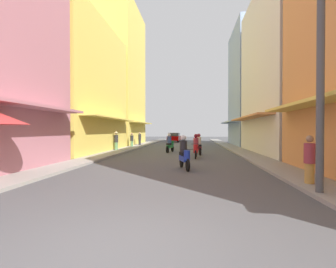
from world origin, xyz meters
TOP-DOWN VIEW (x-y plane):
  - ground_plane at (0.00, 18.96)m, footprint 101.01×101.01m
  - sidewalk_left at (-5.11, 18.96)m, footprint 1.56×53.91m
  - sidewalk_right at (5.11, 18.96)m, footprint 1.56×53.91m
  - building_left_mid at (-8.89, 16.14)m, footprint 7.05×11.38m
  - building_left_far at (-8.89, 27.30)m, footprint 7.05×9.64m
  - building_right_mid at (8.89, 16.18)m, footprint 7.05×11.00m
  - building_right_far at (8.89, 26.69)m, footprint 7.05×8.69m
  - motorbike_maroon at (1.52, 14.99)m, footprint 0.62×1.79m
  - motorbike_blue at (0.74, 7.94)m, footprint 0.69×1.77m
  - motorbike_green at (-0.77, 16.66)m, footprint 0.66×1.78m
  - motorbike_red at (1.32, 12.61)m, footprint 0.55×1.81m
  - parked_car at (-1.86, 35.06)m, footprint 1.96×4.18m
  - pedestrian_midway at (-5.37, 22.12)m, footprint 0.34×0.34m
  - pedestrian_crossing at (-5.58, 17.45)m, footprint 0.44×0.44m
  - pedestrian_foreground at (-5.11, 24.73)m, footprint 0.34×0.34m
  - pedestrian_far at (4.83, 4.73)m, footprint 0.34×0.34m
  - utility_pole at (4.58, 3.57)m, footprint 0.20×1.20m

SIDE VIEW (x-z plane):
  - ground_plane at x=0.00m, z-range 0.00..0.00m
  - sidewalk_left at x=-5.11m, z-range 0.00..0.12m
  - sidewalk_right at x=5.11m, z-range 0.00..0.12m
  - motorbike_maroon at x=1.52m, z-range -0.09..1.49m
  - motorbike_blue at x=0.74m, z-range -0.09..1.49m
  - motorbike_green at x=-0.77m, z-range -0.09..1.49m
  - motorbike_red at x=1.32m, z-range -0.09..1.49m
  - parked_car at x=-1.86m, z-range 0.01..1.46m
  - pedestrian_midway at x=-5.37m, z-range -0.01..1.53m
  - pedestrian_far at x=4.83m, z-range 0.00..1.64m
  - pedestrian_foreground at x=-5.11m, z-range 0.00..1.65m
  - pedestrian_crossing at x=-5.58m, z-range 0.11..1.86m
  - utility_pole at x=4.58m, z-range 0.08..7.45m
  - building_left_mid at x=-8.89m, z-range 0.00..10.65m
  - building_right_mid at x=8.89m, z-range -0.01..12.58m
  - building_right_far at x=8.89m, z-range -0.01..13.92m
  - building_left_far at x=-8.89m, z-range -0.01..17.35m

